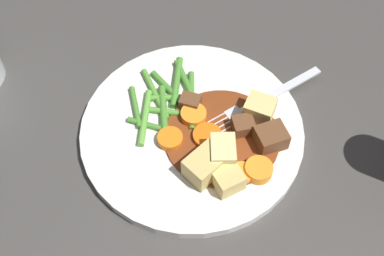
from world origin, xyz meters
TOP-DOWN VIEW (x-y plane):
  - ground_plane at (0.00, 0.00)m, footprint 3.00×3.00m
  - dinner_plate at (0.00, 0.00)m, footprint 0.25×0.25m
  - stew_sauce at (0.03, 0.01)m, footprint 0.13×0.13m
  - carrot_slice_0 at (-0.01, -0.03)m, footprint 0.03×0.03m
  - carrot_slice_1 at (0.09, -0.00)m, footprint 0.04×0.04m
  - carrot_slice_2 at (0.02, -0.00)m, footprint 0.04×0.04m
  - carrot_slice_3 at (0.08, -0.01)m, footprint 0.03×0.03m
  - carrot_slice_4 at (-0.01, 0.01)m, footprint 0.04×0.04m
  - potato_chunk_0 at (0.05, -0.01)m, footprint 0.04×0.04m
  - potato_chunk_1 at (0.05, 0.06)m, footprint 0.04×0.04m
  - potato_chunk_2 at (0.07, -0.03)m, footprint 0.04×0.04m
  - potato_chunk_3 at (0.05, -0.03)m, footprint 0.03×0.04m
  - meat_chunk_0 at (-0.02, 0.02)m, footprint 0.03×0.03m
  - meat_chunk_1 at (0.05, 0.03)m, footprint 0.03×0.03m
  - meat_chunk_2 at (0.08, 0.04)m, footprint 0.04×0.04m
  - green_bean_0 at (-0.05, -0.02)m, footprint 0.05×0.06m
  - green_bean_1 at (-0.06, 0.01)m, footprint 0.07×0.04m
  - green_bean_2 at (-0.04, 0.02)m, footprint 0.05×0.04m
  - green_bean_3 at (-0.05, 0.02)m, footprint 0.08×0.02m
  - green_bean_4 at (-0.04, -0.03)m, footprint 0.05×0.02m
  - green_bean_5 at (-0.05, 0.04)m, footprint 0.05×0.06m
  - green_bean_6 at (-0.07, -0.02)m, footprint 0.05×0.04m
  - green_bean_7 at (-0.02, 0.03)m, footprint 0.06×0.07m
  - green_bean_8 at (-0.04, -0.01)m, footprint 0.06×0.06m
  - green_bean_9 at (-0.03, 0.00)m, footprint 0.05×0.04m
  - green_bean_10 at (-0.04, 0.04)m, footprint 0.07×0.05m
  - fork at (0.04, 0.07)m, footprint 0.07×0.17m

SIDE VIEW (x-z plane):
  - ground_plane at x=0.00m, z-range 0.00..0.00m
  - dinner_plate at x=0.00m, z-range 0.00..0.01m
  - stew_sauce at x=0.03m, z-range 0.01..0.02m
  - fork at x=0.04m, z-range 0.01..0.02m
  - green_bean_4 at x=-0.04m, z-range 0.01..0.02m
  - green_bean_6 at x=-0.07m, z-range 0.01..0.02m
  - green_bean_1 at x=-0.06m, z-range 0.01..0.02m
  - green_bean_9 at x=-0.03m, z-range 0.01..0.02m
  - green_bean_7 at x=-0.02m, z-range 0.01..0.02m
  - green_bean_3 at x=-0.05m, z-range 0.01..0.02m
  - green_bean_2 at x=-0.04m, z-range 0.01..0.02m
  - green_bean_0 at x=-0.05m, z-range 0.01..0.02m
  - green_bean_10 at x=-0.04m, z-range 0.01..0.02m
  - green_bean_5 at x=-0.05m, z-range 0.01..0.02m
  - carrot_slice_2 at x=0.02m, z-range 0.01..0.02m
  - green_bean_8 at x=-0.04m, z-range 0.01..0.02m
  - carrot_slice_3 at x=0.08m, z-range 0.01..0.02m
  - carrot_slice_0 at x=-0.01m, z-range 0.01..0.02m
  - carrot_slice_4 at x=-0.01m, z-range 0.01..0.02m
  - carrot_slice_1 at x=0.09m, z-range 0.01..0.03m
  - meat_chunk_0 at x=-0.02m, z-range 0.01..0.03m
  - meat_chunk_1 at x=0.05m, z-range 0.01..0.03m
  - meat_chunk_2 at x=0.08m, z-range 0.01..0.03m
  - potato_chunk_2 at x=0.07m, z-range 0.01..0.03m
  - potato_chunk_1 at x=0.05m, z-range 0.01..0.04m
  - potato_chunk_3 at x=0.05m, z-range 0.01..0.04m
  - potato_chunk_0 at x=0.05m, z-range 0.01..0.04m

